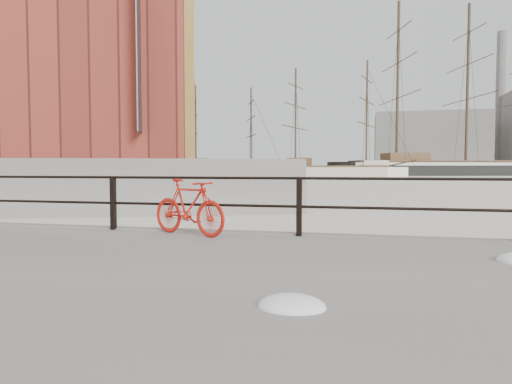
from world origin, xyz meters
The scene contains 17 objects.
ground centered at (0.00, 0.00, 0.00)m, with size 400.00×400.00×0.00m, color white.
promenade centered at (0.00, -4.00, 0.17)m, with size 36.00×8.00×0.35m, color gray.
far_quay centered at (-40.00, 72.00, 0.90)m, with size 24.00×150.00×1.80m, color gray.
guardrail centered at (0.00, -0.15, 0.85)m, with size 28.00×0.10×1.00m, color black, non-canonical shape.
bicycle centered at (-1.86, -0.50, 0.84)m, with size 1.61×0.24×0.97m, color #B9180C.
barque_black centered at (20.99, 92.43, 0.00)m, with size 63.95×20.93×35.91m, color black, non-canonical shape.
schooner_mid centered at (-5.47, 79.23, 0.00)m, with size 30.49×12.90×21.79m, color silver, non-canonical shape.
schooner_left centered at (-24.82, 74.41, 0.00)m, with size 22.95×10.43×17.57m, color white, non-canonical shape.
workboat_near centered at (-30.58, 30.12, 0.00)m, with size 13.40×4.47×7.00m, color black, non-canonical shape.
workboat_far centered at (-29.88, 40.68, 0.00)m, with size 11.01×3.80×7.00m, color black, non-canonical shape.
apartment_terracotta centered at (-21.25, 20.26, 11.90)m, with size 20.00×15.00×20.20m, color maroon.
apartment_mustard centered at (-29.49, 40.65, 12.90)m, with size 22.00×15.00×22.20m, color #BD9342.
apartment_cream centered at (-38.11, 61.98, 12.40)m, with size 20.00×15.00×21.20m, color beige.
apartment_grey centered at (-46.35, 82.38, 13.40)m, with size 22.00×15.00×23.20m, color gray.
apartment_brick centered at (-54.97, 103.70, 12.40)m, with size 24.00×15.00×21.20m, color brown.
industrial_west centered at (20.00, 140.00, 9.00)m, with size 32.00×18.00×18.00m, color gray.
smokestack centered at (42.00, 150.00, 22.00)m, with size 2.80×2.80×44.00m, color gray.
Camera 1 is at (1.08, -7.79, 1.50)m, focal length 32.00 mm.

